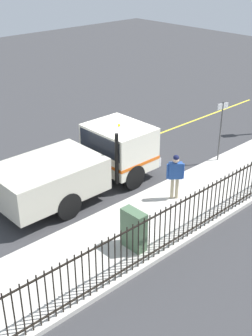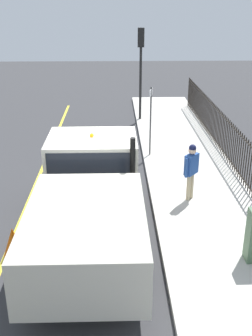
% 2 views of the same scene
% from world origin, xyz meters
% --- Properties ---
extents(ground_plane, '(60.09, 60.09, 0.00)m').
position_xyz_m(ground_plane, '(0.00, 0.00, 0.00)').
color(ground_plane, '#38383A').
rests_on(ground_plane, ground).
extents(sidewalk_slab, '(3.14, 27.31, 0.14)m').
position_xyz_m(sidewalk_slab, '(3.16, 0.00, 0.07)').
color(sidewalk_slab, beige).
rests_on(sidewalk_slab, ground).
extents(lane_marking, '(0.12, 24.58, 0.01)m').
position_xyz_m(lane_marking, '(-2.07, 0.00, 0.00)').
color(lane_marking, yellow).
rests_on(lane_marking, ground).
extents(work_truck, '(2.51, 6.37, 2.44)m').
position_xyz_m(work_truck, '(-0.09, -1.50, 1.19)').
color(work_truck, silver).
rests_on(work_truck, ground).
extents(worker_standing, '(0.47, 0.50, 1.69)m').
position_xyz_m(worker_standing, '(2.71, 0.18, 1.17)').
color(worker_standing, '#264C99').
rests_on(worker_standing, sidewalk_slab).
extents(iron_fence, '(0.04, 23.25, 1.52)m').
position_xyz_m(iron_fence, '(4.58, 0.00, 0.91)').
color(iron_fence, black).
rests_on(iron_fence, sidewalk_slab).
extents(utility_cabinet, '(0.81, 0.36, 1.25)m').
position_xyz_m(utility_cabinet, '(3.83, -2.90, 0.77)').
color(utility_cabinet, '#4C6B4C').
rests_on(utility_cabinet, sidewalk_slab).
extents(traffic_cone, '(0.50, 0.50, 0.72)m').
position_xyz_m(traffic_cone, '(-1.87, -2.35, 0.36)').
color(traffic_cone, orange).
rests_on(traffic_cone, ground).
extents(street_sign, '(0.16, 0.49, 2.57)m').
position_xyz_m(street_sign, '(1.84, 3.91, 1.73)').
color(street_sign, '#4C4C4C').
rests_on(street_sign, sidewalk_slab).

